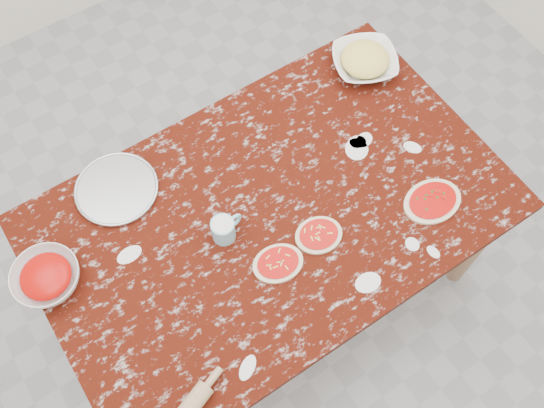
{
  "coord_description": "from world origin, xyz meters",
  "views": [
    {
      "loc": [
        -0.51,
        -0.77,
        2.6
      ],
      "look_at": [
        0.0,
        0.0,
        0.8
      ],
      "focal_mm": 39.79,
      "sensor_mm": 36.0,
      "label": 1
    }
  ],
  "objects": [
    {
      "name": "cheese_bowl",
      "position": [
        0.64,
        0.32,
        0.78
      ],
      "size": [
        0.32,
        0.32,
        0.06
      ],
      "primitive_type": "imported",
      "rotation": [
        0.0,
        0.0,
        -0.41
      ],
      "color": "white",
      "rests_on": "worktable"
    },
    {
      "name": "pizza_left",
      "position": [
        -0.09,
        -0.17,
        0.76
      ],
      "size": [
        0.19,
        0.16,
        0.02
      ],
      "color": "beige",
      "rests_on": "worktable"
    },
    {
      "name": "ground",
      "position": [
        0.0,
        0.0,
        0.0
      ],
      "size": [
        4.0,
        4.0,
        0.0
      ],
      "primitive_type": "plane",
      "color": "gray"
    },
    {
      "name": "pizza_tray",
      "position": [
        -0.41,
        0.37,
        0.76
      ],
      "size": [
        0.38,
        0.38,
        0.01
      ],
      "primitive_type": "cylinder",
      "rotation": [
        0.0,
        0.0,
        -0.42
      ],
      "color": "#B2B2B7",
      "rests_on": "worktable"
    },
    {
      "name": "pizza_mid",
      "position": [
        0.08,
        -0.17,
        0.76
      ],
      "size": [
        0.19,
        0.17,
        0.02
      ],
      "color": "beige",
      "rests_on": "worktable"
    },
    {
      "name": "flour_mug",
      "position": [
        -0.18,
        0.01,
        0.8
      ],
      "size": [
        0.12,
        0.08,
        0.09
      ],
      "color": "#84C9DD",
      "rests_on": "worktable"
    },
    {
      "name": "sauce_bowl",
      "position": [
        -0.74,
        0.18,
        0.78
      ],
      "size": [
        0.26,
        0.26,
        0.07
      ],
      "primitive_type": "imported",
      "rotation": [
        0.0,
        0.0,
        0.23
      ],
      "color": "white",
      "rests_on": "worktable"
    },
    {
      "name": "worktable",
      "position": [
        0.0,
        0.0,
        0.67
      ],
      "size": [
        1.6,
        1.0,
        0.75
      ],
      "color": "#340B04",
      "rests_on": "ground"
    },
    {
      "name": "pizza_right",
      "position": [
        0.48,
        -0.28,
        0.76
      ],
      "size": [
        0.22,
        0.17,
        0.02
      ],
      "color": "beige",
      "rests_on": "worktable"
    }
  ]
}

